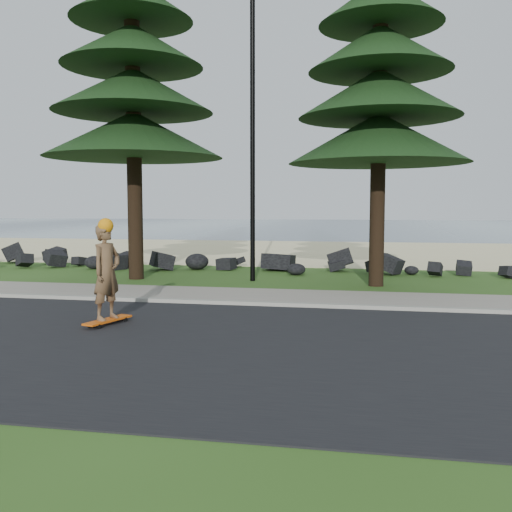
# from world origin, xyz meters

# --- Properties ---
(ground) EXTENTS (160.00, 160.00, 0.00)m
(ground) POSITION_xyz_m (0.00, 0.00, 0.00)
(ground) COLOR #30551A
(ground) RESTS_ON ground
(road) EXTENTS (160.00, 7.00, 0.02)m
(road) POSITION_xyz_m (0.00, -4.50, 0.01)
(road) COLOR black
(road) RESTS_ON ground
(kerb) EXTENTS (160.00, 0.20, 0.10)m
(kerb) POSITION_xyz_m (0.00, -0.90, 0.05)
(kerb) COLOR gray
(kerb) RESTS_ON ground
(sidewalk) EXTENTS (160.00, 2.00, 0.08)m
(sidewalk) POSITION_xyz_m (0.00, 0.20, 0.04)
(sidewalk) COLOR gray
(sidewalk) RESTS_ON ground
(beach_sand) EXTENTS (160.00, 15.00, 0.01)m
(beach_sand) POSITION_xyz_m (0.00, 14.50, 0.01)
(beach_sand) COLOR beige
(beach_sand) RESTS_ON ground
(ocean) EXTENTS (160.00, 58.00, 0.01)m
(ocean) POSITION_xyz_m (0.00, 51.00, 0.00)
(ocean) COLOR #30475C
(ocean) RESTS_ON ground
(seawall_boulders) EXTENTS (60.00, 2.40, 1.10)m
(seawall_boulders) POSITION_xyz_m (0.00, 5.60, 0.00)
(seawall_boulders) COLOR black
(seawall_boulders) RESTS_ON ground
(lamp_post) EXTENTS (0.25, 0.14, 8.14)m
(lamp_post) POSITION_xyz_m (0.00, 3.20, 4.13)
(lamp_post) COLOR black
(lamp_post) RESTS_ON ground
(skateboarder) EXTENTS (0.58, 1.06, 1.93)m
(skateboarder) POSITION_xyz_m (-1.37, -3.41, 0.97)
(skateboarder) COLOR #CE510C
(skateboarder) RESTS_ON ground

